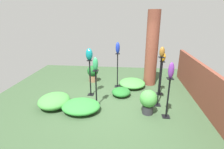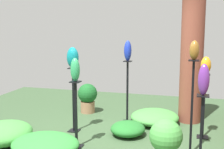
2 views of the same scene
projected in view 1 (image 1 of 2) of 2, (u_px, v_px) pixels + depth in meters
name	position (u px, v px, depth m)	size (l,w,h in m)	color
ground_plane	(113.00, 104.00, 5.41)	(8.00, 8.00, 0.00)	#385133
brick_wall_back	(206.00, 89.00, 4.95)	(5.60, 0.12, 1.21)	brown
brick_pillar	(152.00, 49.00, 6.51)	(0.46, 0.46, 2.79)	brown
pedestal_bronze	(159.00, 84.00, 5.09)	(0.20, 0.20, 1.50)	black
pedestal_teal	(90.00, 79.00, 5.83)	(0.20, 0.20, 1.22)	black
pedestal_jade	(96.00, 90.00, 5.16)	(0.20, 0.20, 1.11)	black
pedestal_cobalt	(117.00, 72.00, 6.51)	(0.20, 0.20, 1.28)	black
pedestal_violet	(168.00, 100.00, 4.55)	(0.20, 0.20, 1.11)	black
pedestal_amber	(161.00, 80.00, 5.91)	(0.20, 0.20, 1.16)	black
art_vase_bronze	(162.00, 52.00, 4.79)	(0.16, 0.15, 0.29)	brown
art_vase_teal	(89.00, 54.00, 5.55)	(0.21, 0.22, 0.38)	#0F727A
art_vase_jade	(95.00, 64.00, 4.90)	(0.15, 0.15, 0.38)	#2D9356
art_vase_cobalt	(118.00, 48.00, 6.22)	(0.16, 0.15, 0.41)	#192D9E
art_vase_violet	(171.00, 70.00, 4.28)	(0.15, 0.15, 0.41)	#6B2D8C
art_vase_amber	(163.00, 57.00, 5.65)	(0.19, 0.18, 0.30)	orange
potted_plant_front_left	(93.00, 73.00, 7.10)	(0.44, 0.44, 0.67)	#936B4C
potted_plant_mid_left	(148.00, 100.00, 4.75)	(0.48, 0.48, 0.69)	#2D2D33
foliage_bed_east	(121.00, 92.00, 5.92)	(0.69, 0.63, 0.25)	#236B28
foliage_bed_west	(54.00, 101.00, 5.21)	(1.01, 0.92, 0.36)	#479942
foliage_bed_center	(132.00, 83.00, 6.66)	(1.02, 0.98, 0.27)	#479942
foliage_bed_rear	(81.00, 106.00, 4.96)	(0.94, 1.10, 0.29)	#338C38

